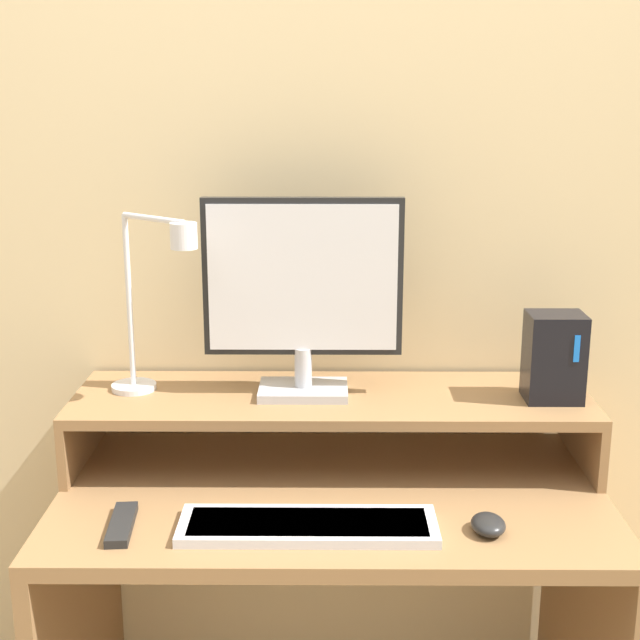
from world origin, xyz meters
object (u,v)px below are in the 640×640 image
at_px(keyboard, 308,525).
at_px(mouse, 488,524).
at_px(desk_lamp, 155,298).
at_px(router_dock, 554,357).
at_px(remote_control, 122,524).
at_px(monitor, 303,291).

bearing_deg(keyboard, mouse, -0.85).
xyz_separation_m(desk_lamp, router_dock, (0.81, -0.01, -0.12)).
relative_size(router_dock, keyboard, 0.39).
bearing_deg(remote_control, monitor, 43.61).
bearing_deg(remote_control, desk_lamp, 85.24).
bearing_deg(router_dock, mouse, -121.09).
xyz_separation_m(monitor, router_dock, (0.51, -0.03, -0.13)).
bearing_deg(keyboard, desk_lamp, 137.29).
distance_m(monitor, router_dock, 0.53).
xyz_separation_m(desk_lamp, remote_control, (-0.02, -0.28, -0.35)).
bearing_deg(mouse, desk_lamp, 155.18).
distance_m(monitor, mouse, 0.58).
distance_m(desk_lamp, keyboard, 0.55).
height_order(keyboard, mouse, mouse).
relative_size(monitor, keyboard, 0.89).
xyz_separation_m(keyboard, mouse, (0.32, -0.00, 0.01)).
bearing_deg(keyboard, monitor, 92.86).
relative_size(desk_lamp, router_dock, 2.08).
height_order(desk_lamp, remote_control, desk_lamp).
bearing_deg(router_dock, monitor, 176.82).
relative_size(desk_lamp, remote_control, 2.46).
xyz_separation_m(router_dock, keyboard, (-0.49, -0.28, -0.23)).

